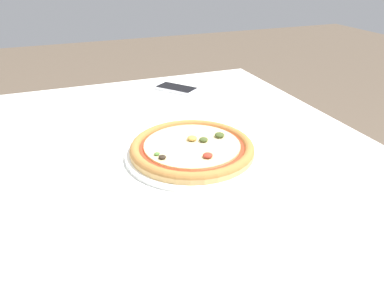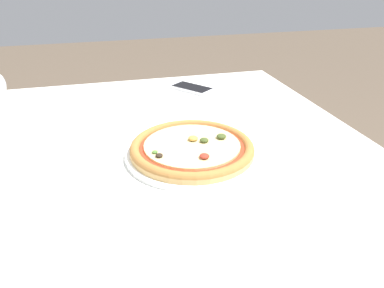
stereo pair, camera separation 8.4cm
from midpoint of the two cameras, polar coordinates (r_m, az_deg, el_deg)
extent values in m
cube|color=brown|center=(0.87, -8.93, -3.31)|extent=(1.14, 1.04, 0.04)
cube|color=silver|center=(0.86, -9.03, -2.10)|extent=(1.24, 1.14, 0.01)
cylinder|color=brown|center=(1.56, 8.94, -4.16)|extent=(0.06, 0.06, 0.69)
cylinder|color=white|center=(0.85, 2.82, -1.57)|extent=(0.30, 0.30, 0.01)
cylinder|color=#E0B26B|center=(0.85, 2.84, -0.92)|extent=(0.28, 0.28, 0.01)
torus|color=#B27538|center=(0.84, 2.85, -0.56)|extent=(0.28, 0.28, 0.02)
cylinder|color=#BC381E|center=(0.84, 2.85, -0.47)|extent=(0.24, 0.24, 0.00)
cylinder|color=beige|center=(0.84, 2.86, -0.22)|extent=(0.22, 0.22, 0.00)
ellipsoid|color=#4C7A33|center=(0.80, -2.70, -1.30)|extent=(0.01, 0.01, 0.01)
ellipsoid|color=#425123|center=(0.85, 4.70, 0.52)|extent=(0.02, 0.02, 0.01)
ellipsoid|color=#BC9342|center=(0.85, 2.97, 0.80)|extent=(0.02, 0.02, 0.01)
ellipsoid|color=#2D2319|center=(0.78, -1.99, -1.82)|extent=(0.02, 0.02, 0.01)
ellipsoid|color=#A83323|center=(0.78, 4.98, -1.93)|extent=(0.02, 0.02, 0.01)
ellipsoid|color=#425123|center=(0.87, 7.25, 1.10)|extent=(0.02, 0.02, 0.01)
cylinder|color=silver|center=(1.08, -25.28, 1.97)|extent=(0.06, 0.06, 0.00)
cube|color=white|center=(1.28, 1.88, 8.43)|extent=(0.14, 0.16, 0.01)
cube|color=black|center=(1.28, 1.88, 8.67)|extent=(0.13, 0.14, 0.00)
camera|label=1|loc=(0.04, -87.14, 1.45)|focal=35.00mm
camera|label=2|loc=(0.04, 92.86, -1.45)|focal=35.00mm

